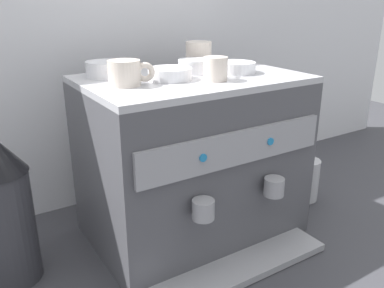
{
  "coord_description": "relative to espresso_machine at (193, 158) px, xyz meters",
  "views": [
    {
      "loc": [
        -0.6,
        -0.95,
        0.7
      ],
      "look_at": [
        0.0,
        0.0,
        0.29
      ],
      "focal_mm": 37.68,
      "sensor_mm": 36.0,
      "label": 1
    }
  ],
  "objects": [
    {
      "name": "espresso_machine",
      "position": [
        0.0,
        0.0,
        0.0
      ],
      "size": [
        0.61,
        0.52,
        0.49
      ],
      "color": "#4C4C51",
      "rests_on": "ground_plane"
    },
    {
      "name": "ceramic_bowl_0",
      "position": [
        0.14,
        -0.02,
        0.26
      ],
      "size": [
        0.11,
        0.11,
        0.03
      ],
      "color": "white",
      "rests_on": "espresso_machine"
    },
    {
      "name": "ceramic_cup_0",
      "position": [
        0.11,
        0.13,
        0.29
      ],
      "size": [
        0.11,
        0.1,
        0.08
      ],
      "color": "beige",
      "rests_on": "espresso_machine"
    },
    {
      "name": "ceramic_cup_2",
      "position": [
        -0.21,
        -0.02,
        0.28
      ],
      "size": [
        0.12,
        0.08,
        0.06
      ],
      "color": "beige",
      "rests_on": "espresso_machine"
    },
    {
      "name": "tiled_backsplash_wall",
      "position": [
        0.0,
        0.37,
        0.31
      ],
      "size": [
        2.8,
        0.03,
        1.11
      ],
      "primitive_type": "cube",
      "color": "silver",
      "rests_on": "ground_plane"
    },
    {
      "name": "ceramic_cup_1",
      "position": [
        0.02,
        -0.08,
        0.28
      ],
      "size": [
        0.09,
        0.07,
        0.06
      ],
      "color": "beige",
      "rests_on": "espresso_machine"
    },
    {
      "name": "ground_plane",
      "position": [
        0.0,
        0.0,
        -0.24
      ],
      "size": [
        4.0,
        4.0,
        0.0
      ],
      "primitive_type": "plane",
      "color": "#38383D"
    },
    {
      "name": "coffee_grinder",
      "position": [
        -0.53,
        0.05,
        -0.04
      ],
      "size": [
        0.16,
        0.16,
        0.4
      ],
      "color": "#333338",
      "rests_on": "ground_plane"
    },
    {
      "name": "ceramic_bowl_1",
      "position": [
        -0.08,
        -0.01,
        0.26
      ],
      "size": [
        0.12,
        0.12,
        0.03
      ],
      "color": "white",
      "rests_on": "espresso_machine"
    },
    {
      "name": "milk_pitcher",
      "position": [
        0.46,
        -0.04,
        -0.17
      ],
      "size": [
        0.1,
        0.1,
        0.15
      ],
      "primitive_type": "cylinder",
      "color": "#B7B7BC",
      "rests_on": "ground_plane"
    },
    {
      "name": "ceramic_bowl_2",
      "position": [
        0.03,
        0.04,
        0.27
      ],
      "size": [
        0.1,
        0.1,
        0.04
      ],
      "color": "white",
      "rests_on": "espresso_machine"
    },
    {
      "name": "ceramic_bowl_3",
      "position": [
        -0.21,
        0.13,
        0.27
      ],
      "size": [
        0.11,
        0.11,
        0.04
      ],
      "color": "white",
      "rests_on": "espresso_machine"
    }
  ]
}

